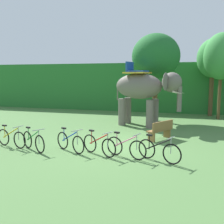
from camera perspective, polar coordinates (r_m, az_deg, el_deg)
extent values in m
plane|color=#4C753D|center=(11.22, 0.67, -7.35)|extent=(80.00, 80.00, 0.00)
cube|color=#28702D|center=(24.32, 9.44, 5.54)|extent=(36.00, 6.00, 4.00)
cylinder|color=brown|center=(17.47, 9.35, 2.87)|extent=(0.33, 0.33, 2.91)
ellipsoid|color=#1E6028|center=(17.45, 9.55, 11.92)|extent=(3.09, 3.09, 2.89)
cylinder|color=brown|center=(20.64, 20.78, 3.29)|extent=(0.31, 0.31, 2.96)
ellipsoid|color=#3D8E42|center=(20.62, 21.15, 10.91)|extent=(2.25, 2.25, 2.81)
cylinder|color=brown|center=(19.23, 22.36, 2.74)|extent=(0.21, 0.21, 2.85)
ellipsoid|color=#3D8E42|center=(19.21, 22.80, 11.15)|extent=(2.34, 2.34, 3.12)
ellipsoid|color=#665E56|center=(15.56, 5.83, 5.64)|extent=(3.15, 2.06, 1.50)
cylinder|color=#665E56|center=(15.71, 9.32, -0.09)|extent=(0.44, 0.44, 1.60)
cylinder|color=#665E56|center=(15.00, 8.27, -0.44)|extent=(0.44, 0.44, 1.60)
cylinder|color=#665E56|center=(16.43, 3.45, 0.35)|extent=(0.44, 0.44, 1.60)
cylinder|color=#665E56|center=(15.75, 2.19, 0.03)|extent=(0.44, 0.44, 1.60)
ellipsoid|color=#665E56|center=(14.84, 12.93, 6.34)|extent=(1.31, 1.23, 1.10)
ellipsoid|color=#665E56|center=(15.48, 13.09, 6.57)|extent=(0.36, 0.85, 0.96)
ellipsoid|color=#665E56|center=(14.30, 11.62, 6.53)|extent=(0.36, 0.85, 0.96)
cylinder|color=#665E56|center=(14.76, 14.49, 2.78)|extent=(0.26, 0.26, 1.40)
cone|color=beige|center=(14.96, 14.59, 4.19)|extent=(0.57, 0.25, 0.21)
cone|color=beige|center=(14.54, 14.11, 4.10)|extent=(0.57, 0.25, 0.21)
cube|color=gold|center=(15.59, 5.53, 8.51)|extent=(1.58, 1.60, 0.08)
cube|color=#1E4799|center=(15.59, 5.53, 8.84)|extent=(1.28, 1.14, 0.10)
cube|color=#1E4799|center=(15.82, 3.88, 9.86)|extent=(0.31, 0.90, 0.56)
cylinder|color=#665E56|center=(16.22, 1.22, 4.17)|extent=(0.08, 0.08, 0.90)
torus|color=black|center=(12.11, -22.59, -5.10)|extent=(0.70, 0.22, 0.71)
torus|color=black|center=(11.34, -19.53, -5.80)|extent=(0.70, 0.22, 0.71)
cylinder|color=yellow|center=(11.69, -21.25, -4.23)|extent=(0.95, 0.28, 0.54)
cylinder|color=yellow|center=(11.98, -22.37, -3.95)|extent=(0.03, 0.03, 0.52)
cube|color=black|center=(11.93, -22.44, -2.73)|extent=(0.22, 0.15, 0.06)
cylinder|color=#9E9EA3|center=(11.32, -19.76, -4.38)|extent=(0.03, 0.03, 0.55)
cylinder|color=#9E9EA3|center=(11.27, -19.83, -3.04)|extent=(0.16, 0.51, 0.03)
torus|color=black|center=(11.33, -17.95, -5.75)|extent=(0.64, 0.39, 0.71)
torus|color=black|center=(10.46, -15.50, -6.77)|extent=(0.64, 0.39, 0.71)
cylinder|color=green|center=(10.85, -16.89, -4.93)|extent=(0.87, 0.52, 0.54)
cylinder|color=green|center=(11.18, -17.78, -4.55)|extent=(0.03, 0.03, 0.52)
cube|color=black|center=(11.13, -17.83, -3.24)|extent=(0.22, 0.19, 0.06)
cylinder|color=#9E9EA3|center=(10.44, -15.69, -5.22)|extent=(0.03, 0.03, 0.55)
cylinder|color=#9E9EA3|center=(10.38, -15.74, -3.77)|extent=(0.28, 0.47, 0.03)
torus|color=black|center=(10.83, -10.71, -6.11)|extent=(0.65, 0.38, 0.71)
torus|color=black|center=(10.05, -7.39, -7.14)|extent=(0.65, 0.38, 0.71)
cylinder|color=blue|center=(10.40, -9.23, -5.25)|extent=(0.88, 0.49, 0.54)
cylinder|color=blue|center=(10.69, -10.44, -4.86)|extent=(0.03, 0.03, 0.52)
cube|color=black|center=(10.64, -10.47, -3.49)|extent=(0.22, 0.18, 0.06)
cylinder|color=#9E9EA3|center=(10.02, -7.60, -5.54)|extent=(0.03, 0.03, 0.55)
cylinder|color=#9E9EA3|center=(9.96, -7.62, -4.02)|extent=(0.27, 0.48, 0.03)
torus|color=black|center=(10.23, -4.84, -6.83)|extent=(0.66, 0.36, 0.71)
torus|color=black|center=(9.55, -0.73, -7.88)|extent=(0.66, 0.36, 0.71)
cylinder|color=red|center=(9.84, -2.97, -5.91)|extent=(0.89, 0.47, 0.54)
cylinder|color=red|center=(10.10, -4.47, -5.50)|extent=(0.03, 0.03, 0.52)
cube|color=black|center=(10.04, -4.48, -4.06)|extent=(0.22, 0.18, 0.06)
cylinder|color=#9E9EA3|center=(9.51, -0.95, -6.20)|extent=(0.03, 0.03, 0.55)
cylinder|color=#9E9EA3|center=(9.45, -0.96, -4.61)|extent=(0.26, 0.48, 0.03)
torus|color=black|center=(9.85, 0.59, -7.39)|extent=(0.68, 0.29, 0.71)
torus|color=black|center=(9.32, 5.64, -8.31)|extent=(0.68, 0.29, 0.71)
cylinder|color=pink|center=(9.52, 2.93, -6.37)|extent=(0.93, 0.37, 0.54)
cylinder|color=pink|center=(9.73, 1.07, -6.00)|extent=(0.03, 0.03, 0.52)
cube|color=black|center=(9.67, 1.08, -4.50)|extent=(0.22, 0.16, 0.06)
cylinder|color=#9E9EA3|center=(9.27, 5.40, -6.60)|extent=(0.03, 0.03, 0.55)
cylinder|color=#9E9EA3|center=(9.21, 5.42, -4.97)|extent=(0.21, 0.50, 0.03)
torus|color=black|center=(9.55, 7.59, -7.95)|extent=(0.67, 0.34, 0.71)
torus|color=black|center=(9.07, 12.95, -8.95)|extent=(0.67, 0.34, 0.71)
cylinder|color=black|center=(9.24, 10.10, -6.93)|extent=(0.90, 0.44, 0.54)
cylinder|color=black|center=(9.43, 8.13, -6.53)|extent=(0.03, 0.03, 0.52)
cube|color=black|center=(9.37, 8.16, -4.99)|extent=(0.22, 0.17, 0.06)
cylinder|color=#9E9EA3|center=(9.01, 12.72, -7.19)|extent=(0.03, 0.03, 0.55)
cylinder|color=#9E9EA3|center=(8.95, 12.78, -5.52)|extent=(0.24, 0.49, 0.03)
cube|color=brown|center=(12.38, 10.35, -3.89)|extent=(1.11, 1.49, 0.06)
cube|color=brown|center=(12.23, 11.06, -2.91)|extent=(0.82, 1.32, 0.40)
cube|color=brown|center=(11.96, 8.60, -5.37)|extent=(0.35, 0.25, 0.45)
cube|color=brown|center=(12.90, 11.92, -4.48)|extent=(0.35, 0.25, 0.45)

